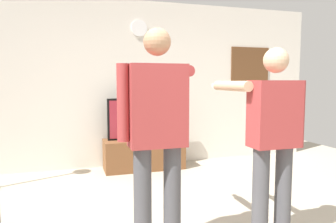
% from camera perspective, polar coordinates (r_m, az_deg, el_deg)
% --- Properties ---
extents(back_wall, '(6.40, 0.10, 2.70)m').
position_cam_1_polar(back_wall, '(5.39, -5.64, 4.88)').
color(back_wall, silver).
rests_on(back_wall, ground_plane).
extents(tv_stand, '(1.26, 0.51, 0.48)m').
position_cam_1_polar(tv_stand, '(5.19, -4.29, -7.51)').
color(tv_stand, brown).
rests_on(tv_stand, ground_plane).
extents(television, '(1.13, 0.07, 0.65)m').
position_cam_1_polar(television, '(5.13, -4.45, -1.24)').
color(television, black).
rests_on(television, tv_stand).
extents(wall_clock, '(0.26, 0.03, 0.26)m').
position_cam_1_polar(wall_clock, '(5.40, -5.15, 14.50)').
color(wall_clock, white).
extents(framed_picture, '(0.76, 0.04, 0.63)m').
position_cam_1_polar(framed_picture, '(6.12, 14.29, 8.02)').
color(framed_picture, brown).
extents(person_standing_nearer_lamp, '(0.62, 0.78, 1.80)m').
position_cam_1_polar(person_standing_nearer_lamp, '(2.50, -1.96, -3.09)').
color(person_standing_nearer_lamp, '#4C4C51').
rests_on(person_standing_nearer_lamp, ground_plane).
extents(person_standing_nearer_couch, '(0.59, 0.78, 1.68)m').
position_cam_1_polar(person_standing_nearer_couch, '(2.88, 18.06, -3.86)').
color(person_standing_nearer_couch, '#4C4C51').
rests_on(person_standing_nearer_couch, ground_plane).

